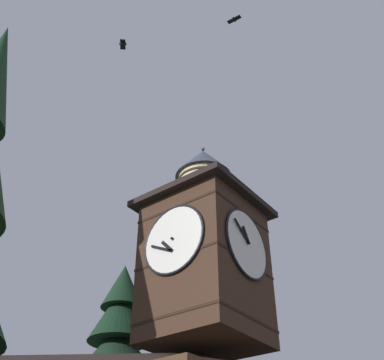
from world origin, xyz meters
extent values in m
cube|color=#422B1E|center=(-0.01, -2.32, 9.45)|extent=(3.69, 3.69, 5.44)
cube|color=black|center=(-0.01, -2.32, 7.38)|extent=(3.73, 3.73, 0.10)
cube|color=black|center=(-0.01, -2.32, 9.42)|extent=(3.73, 3.73, 0.10)
cube|color=black|center=(-0.01, -2.32, 11.46)|extent=(3.73, 3.73, 0.10)
cylinder|color=white|center=(-0.01, -0.45, 10.11)|extent=(2.62, 0.10, 2.62)
torus|color=black|center=(-0.01, -0.42, 10.11)|extent=(2.72, 0.10, 2.72)
cube|color=black|center=(0.16, -0.35, 10.39)|extent=(0.43, 0.04, 0.63)
cube|color=black|center=(0.43, -0.35, 10.43)|extent=(0.92, 0.04, 0.70)
sphere|color=black|center=(-0.01, -0.34, 10.11)|extent=(0.10, 0.10, 0.10)
cylinder|color=white|center=(1.87, -2.32, 10.11)|extent=(0.10, 2.62, 2.62)
torus|color=black|center=(1.89, -2.32, 10.11)|extent=(0.10, 2.72, 2.72)
cube|color=black|center=(1.97, -2.54, 9.87)|extent=(0.04, 0.54, 0.56)
cube|color=black|center=(1.97, -2.80, 9.87)|extent=(0.04, 1.00, 0.56)
sphere|color=black|center=(1.98, -2.32, 10.11)|extent=(0.10, 0.10, 0.10)
cube|color=black|center=(-0.01, -2.32, 12.29)|extent=(4.39, 4.39, 0.25)
cylinder|color=beige|center=(-0.01, -2.32, 13.15)|extent=(2.10, 2.10, 1.47)
cylinder|color=#2D2319|center=(-0.01, -2.32, 12.66)|extent=(2.16, 2.16, 0.10)
cylinder|color=#2D2319|center=(-0.01, -2.32, 13.15)|extent=(2.16, 2.16, 0.10)
cylinder|color=#2D2319|center=(-0.01, -2.32, 13.64)|extent=(2.16, 2.16, 0.10)
cone|color=#384251|center=(-0.01, -2.32, 14.62)|extent=(2.40, 2.40, 1.45)
sphere|color=#384251|center=(-0.01, -2.32, 15.44)|extent=(0.16, 0.16, 0.16)
cone|color=black|center=(-1.08, -7.67, 7.84)|extent=(3.57, 3.57, 2.33)
cone|color=black|center=(-1.08, -7.67, 9.50)|extent=(2.73, 2.73, 2.61)
cone|color=black|center=(-1.08, -7.67, 10.74)|extent=(1.89, 1.89, 2.07)
ellipsoid|color=black|center=(1.90, 0.86, 19.97)|extent=(0.28, 0.17, 0.15)
cube|color=black|center=(1.92, 0.70, 19.97)|extent=(0.21, 0.33, 0.03)
cube|color=black|center=(1.89, 1.02, 19.97)|extent=(0.21, 0.33, 0.03)
ellipsoid|color=black|center=(5.52, -2.08, 16.99)|extent=(0.32, 0.33, 0.16)
cube|color=black|center=(5.43, -2.16, 16.99)|extent=(0.32, 0.31, 0.10)
cube|color=black|center=(5.61, -1.99, 16.99)|extent=(0.32, 0.31, 0.10)
camera|label=1|loc=(13.87, 7.67, 1.61)|focal=46.42mm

